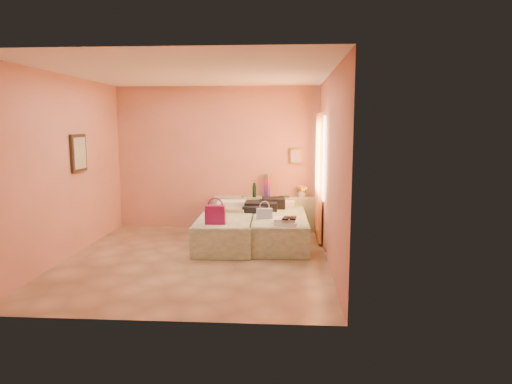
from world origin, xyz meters
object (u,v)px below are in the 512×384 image
(bed_right, at_px, (279,229))
(towel_stack, at_px, (286,221))
(blue_handbag, at_px, (264,213))
(headboard_ledge, at_px, (266,213))
(water_bottle, at_px, (254,190))
(bed_left, at_px, (227,229))
(green_book, at_px, (284,197))
(magenta_handbag, at_px, (215,214))
(flower_vase, at_px, (302,190))

(bed_right, relative_size, towel_stack, 5.71)
(blue_handbag, distance_m, towel_stack, 0.58)
(headboard_ledge, xyz_separation_m, water_bottle, (-0.23, -0.04, 0.46))
(bed_left, xyz_separation_m, blue_handbag, (0.66, -0.22, 0.33))
(headboard_ledge, bearing_deg, towel_stack, -77.95)
(headboard_ledge, bearing_deg, water_bottle, -169.39)
(bed_right, bearing_deg, green_book, 83.83)
(headboard_ledge, bearing_deg, bed_right, -75.50)
(headboard_ledge, relative_size, magenta_handbag, 6.47)
(bed_left, bearing_deg, bed_right, 4.47)
(flower_vase, bearing_deg, magenta_handbag, -128.00)
(bed_left, distance_m, water_bottle, 1.29)
(magenta_handbag, bearing_deg, blue_handbag, 28.92)
(headboard_ledge, distance_m, water_bottle, 0.51)
(green_book, height_order, magenta_handbag, magenta_handbag)
(headboard_ledge, distance_m, flower_vase, 0.84)
(towel_stack, bearing_deg, bed_left, 146.41)
(water_bottle, bearing_deg, bed_left, -110.08)
(headboard_ledge, relative_size, towel_stack, 5.86)
(bed_left, relative_size, flower_vase, 6.99)
(blue_handbag, bearing_deg, bed_right, 41.54)
(magenta_handbag, bearing_deg, towel_stack, -2.35)
(bed_left, relative_size, bed_right, 1.00)
(water_bottle, xyz_separation_m, magenta_handbag, (-0.50, -1.78, -0.14))
(flower_vase, xyz_separation_m, magenta_handbag, (-1.42, -1.82, -0.14))
(water_bottle, xyz_separation_m, towel_stack, (0.61, -1.77, -0.23))
(water_bottle, relative_size, green_book, 1.59)
(headboard_ledge, height_order, magenta_handbag, magenta_handbag)
(bed_right, distance_m, blue_handbag, 0.51)
(headboard_ledge, bearing_deg, green_book, -6.32)
(headboard_ledge, height_order, bed_left, headboard_ledge)
(flower_vase, bearing_deg, towel_stack, -99.66)
(bed_right, distance_m, magenta_handbag, 1.32)
(bed_right, xyz_separation_m, water_bottle, (-0.50, 1.01, 0.53))
(green_book, height_order, blue_handbag, green_book)
(headboard_ledge, xyz_separation_m, bed_right, (0.27, -1.05, -0.08))
(green_book, bearing_deg, flower_vase, -17.02)
(green_book, relative_size, towel_stack, 0.48)
(bed_right, distance_m, flower_vase, 1.25)
(green_book, bearing_deg, towel_stack, -112.31)
(blue_handbag, bearing_deg, green_book, 65.66)
(bed_left, height_order, blue_handbag, blue_handbag)
(bed_right, xyz_separation_m, magenta_handbag, (-0.99, -0.77, 0.40))
(flower_vase, relative_size, towel_stack, 0.82)
(bed_left, distance_m, bed_right, 0.90)
(bed_right, bearing_deg, flower_vase, 66.71)
(green_book, bearing_deg, bed_left, -155.13)
(bed_left, height_order, magenta_handbag, magenta_handbag)
(bed_left, relative_size, green_book, 11.83)
(headboard_ledge, distance_m, towel_stack, 1.87)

